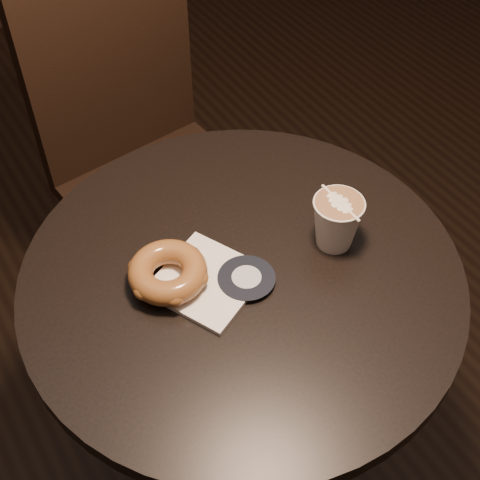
{
  "coord_description": "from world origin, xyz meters",
  "views": [
    {
      "loc": [
        -0.36,
        -0.56,
        1.56
      ],
      "look_at": [
        0.01,
        0.03,
        0.79
      ],
      "focal_mm": 50.0,
      "sensor_mm": 36.0,
      "label": 1
    }
  ],
  "objects_px": {
    "latte_cup": "(336,223)",
    "pastry_bag": "(207,281)",
    "cafe_table": "(242,341)",
    "doughnut": "(168,272)",
    "chair": "(139,138)"
  },
  "relations": [
    {
      "from": "latte_cup",
      "to": "pastry_bag",
      "type": "bearing_deg",
      "value": 170.42
    },
    {
      "from": "cafe_table",
      "to": "latte_cup",
      "type": "bearing_deg",
      "value": -9.93
    },
    {
      "from": "pastry_bag",
      "to": "cafe_table",
      "type": "bearing_deg",
      "value": -34.06
    },
    {
      "from": "doughnut",
      "to": "cafe_table",
      "type": "bearing_deg",
      "value": -19.47
    },
    {
      "from": "chair",
      "to": "doughnut",
      "type": "relative_size",
      "value": 8.38
    },
    {
      "from": "doughnut",
      "to": "latte_cup",
      "type": "bearing_deg",
      "value": -13.91
    },
    {
      "from": "cafe_table",
      "to": "chair",
      "type": "bearing_deg",
      "value": 81.34
    },
    {
      "from": "latte_cup",
      "to": "chair",
      "type": "bearing_deg",
      "value": 96.41
    },
    {
      "from": "cafe_table",
      "to": "doughnut",
      "type": "bearing_deg",
      "value": 160.53
    },
    {
      "from": "doughnut",
      "to": "latte_cup",
      "type": "relative_size",
      "value": 1.34
    },
    {
      "from": "cafe_table",
      "to": "pastry_bag",
      "type": "distance_m",
      "value": 0.21
    },
    {
      "from": "doughnut",
      "to": "latte_cup",
      "type": "xyz_separation_m",
      "value": [
        0.27,
        -0.07,
        0.02
      ]
    },
    {
      "from": "cafe_table",
      "to": "chair",
      "type": "height_order",
      "value": "chair"
    },
    {
      "from": "cafe_table",
      "to": "doughnut",
      "type": "distance_m",
      "value": 0.25
    },
    {
      "from": "cafe_table",
      "to": "latte_cup",
      "type": "distance_m",
      "value": 0.29
    }
  ]
}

